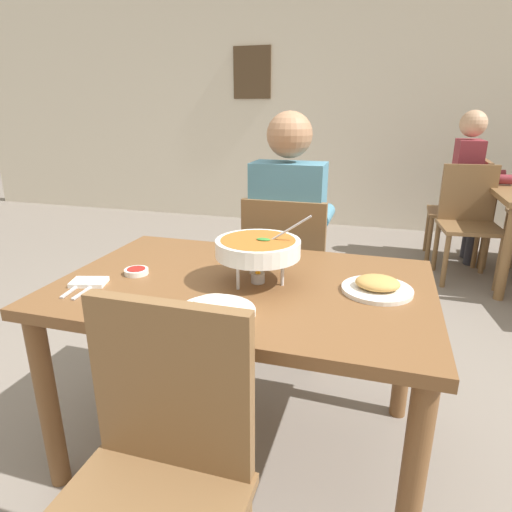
% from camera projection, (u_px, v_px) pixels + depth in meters
% --- Properties ---
extents(ground_plane, '(16.00, 16.00, 0.00)m').
position_uv_depth(ground_plane, '(246.00, 443.00, 1.81)').
color(ground_plane, gray).
extents(cafe_rear_partition, '(10.00, 0.10, 3.00)m').
position_uv_depth(cafe_rear_partition, '(350.00, 91.00, 4.78)').
color(cafe_rear_partition, beige).
rests_on(cafe_rear_partition, ground_plane).
extents(picture_frame_hung, '(0.44, 0.03, 0.56)m').
position_uv_depth(picture_frame_hung, '(252.00, 73.00, 4.95)').
color(picture_frame_hung, '#4C3823').
extents(dining_table_main, '(1.33, 0.87, 0.72)m').
position_uv_depth(dining_table_main, '(244.00, 307.00, 1.61)').
color(dining_table_main, brown).
rests_on(dining_table_main, ground_plane).
extents(chair_diner_main, '(0.44, 0.44, 0.90)m').
position_uv_depth(chair_diner_main, '(287.00, 270.00, 2.30)').
color(chair_diner_main, brown).
rests_on(chair_diner_main, ground_plane).
extents(diner_main, '(0.40, 0.45, 1.31)m').
position_uv_depth(diner_main, '(289.00, 225.00, 2.26)').
color(diner_main, '#2D2D38').
rests_on(diner_main, ground_plane).
extents(chair_viewer_empty, '(0.44, 0.44, 0.90)m').
position_uv_depth(chair_viewer_empty, '(154.00, 472.00, 1.02)').
color(chair_viewer_empty, brown).
rests_on(chair_viewer_empty, ground_plane).
extents(curry_bowl, '(0.33, 0.30, 0.26)m').
position_uv_depth(curry_bowl, '(258.00, 248.00, 1.53)').
color(curry_bowl, silver).
rests_on(curry_bowl, dining_table_main).
extents(rice_plate, '(0.24, 0.24, 0.06)m').
position_uv_depth(rice_plate, '(216.00, 308.00, 1.32)').
color(rice_plate, white).
rests_on(rice_plate, dining_table_main).
extents(appetizer_plate, '(0.24, 0.24, 0.06)m').
position_uv_depth(appetizer_plate, '(377.00, 286.00, 1.49)').
color(appetizer_plate, white).
rests_on(appetizer_plate, dining_table_main).
extents(sauce_dish, '(0.09, 0.09, 0.02)m').
position_uv_depth(sauce_dish, '(136.00, 271.00, 1.65)').
color(sauce_dish, white).
rests_on(sauce_dish, dining_table_main).
extents(napkin_folded, '(0.14, 0.11, 0.02)m').
position_uv_depth(napkin_folded, '(89.00, 282.00, 1.55)').
color(napkin_folded, white).
rests_on(napkin_folded, dining_table_main).
extents(fork_utensil, '(0.03, 0.17, 0.01)m').
position_uv_depth(fork_utensil, '(75.00, 288.00, 1.52)').
color(fork_utensil, silver).
rests_on(fork_utensil, dining_table_main).
extents(spoon_utensil, '(0.02, 0.17, 0.01)m').
position_uv_depth(spoon_utensil, '(87.00, 289.00, 1.50)').
color(spoon_utensil, silver).
rests_on(spoon_utensil, dining_table_main).
extents(chair_bg_left, '(0.45, 0.45, 0.90)m').
position_uv_depth(chair_bg_left, '(467.00, 205.00, 3.85)').
color(chair_bg_left, brown).
rests_on(chair_bg_left, ground_plane).
extents(chair_bg_corner, '(0.48, 0.48, 0.90)m').
position_uv_depth(chair_bg_corner, '(468.00, 216.00, 3.47)').
color(chair_bg_corner, brown).
rests_on(chair_bg_corner, ground_plane).
extents(patron_bg_left, '(0.45, 0.40, 1.31)m').
position_uv_depth(patron_bg_left, '(470.00, 178.00, 3.77)').
color(patron_bg_left, '#2D2D38').
rests_on(patron_bg_left, ground_plane).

